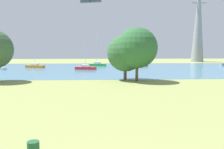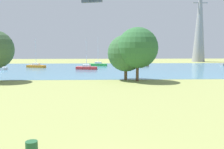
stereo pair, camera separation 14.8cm
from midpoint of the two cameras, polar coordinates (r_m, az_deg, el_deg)
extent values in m
plane|color=#8C9351|center=(31.47, -1.92, -3.12)|extent=(160.00, 160.00, 0.00)
cube|color=teal|center=(59.27, -2.34, 1.31)|extent=(140.00, 40.00, 0.02)
cube|color=green|center=(68.63, -3.47, 2.24)|extent=(4.99, 2.32, 0.60)
cube|color=white|center=(68.59, -3.47, 2.70)|extent=(1.97, 1.40, 0.50)
cylinder|color=silver|center=(68.46, -3.49, 5.59)|extent=(0.10, 0.10, 7.42)
cube|color=orange|center=(65.74, -17.28, 1.79)|extent=(5.03, 2.94, 0.60)
cube|color=white|center=(65.70, -17.30, 2.27)|extent=(2.06, 1.61, 0.50)
cylinder|color=silver|center=(65.57, -17.39, 5.03)|extent=(0.10, 0.10, 6.83)
cube|color=brown|center=(67.39, 6.07, 2.14)|extent=(4.91, 1.92, 0.60)
cube|color=white|center=(67.36, 6.07, 2.61)|extent=(1.89, 1.26, 0.50)
cylinder|color=silver|center=(67.25, 6.10, 4.51)|extent=(0.10, 0.10, 4.96)
cube|color=red|center=(57.99, -6.14, 1.48)|extent=(5.02, 2.60, 0.60)
cube|color=white|center=(57.94, -6.15, 2.02)|extent=(2.01, 1.50, 0.50)
cylinder|color=silver|center=(57.80, -6.18, 5.01)|extent=(0.10, 0.10, 6.56)
cylinder|color=brown|center=(39.62, 2.89, 0.88)|extent=(0.44, 0.44, 2.83)
sphere|color=#405733|center=(39.45, 2.92, 5.18)|extent=(4.46, 4.46, 4.46)
cylinder|color=brown|center=(39.11, 2.97, 0.35)|extent=(0.44, 0.44, 2.21)
sphere|color=#326236|center=(38.92, 2.99, 4.91)|extent=(5.74, 5.74, 5.74)
cylinder|color=brown|center=(37.84, 5.61, 0.65)|extent=(0.44, 0.44, 2.90)
sphere|color=#2D6233|center=(37.66, 5.67, 6.12)|extent=(6.16, 6.16, 6.16)
cone|color=gray|center=(94.39, 19.18, 11.76)|extent=(4.40, 4.40, 29.42)
cube|color=gray|center=(95.16, 19.31, 15.25)|extent=(5.20, 0.30, 0.30)
cube|color=#4C5156|center=(78.47, -4.94, 16.55)|extent=(6.43, 2.99, 1.10)
cube|color=#4C5156|center=(78.50, -4.94, 16.69)|extent=(3.59, 8.34, 0.16)
camera|label=1|loc=(0.07, -90.17, -0.02)|focal=39.85mm
camera|label=2|loc=(0.07, 89.83, 0.02)|focal=39.85mm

